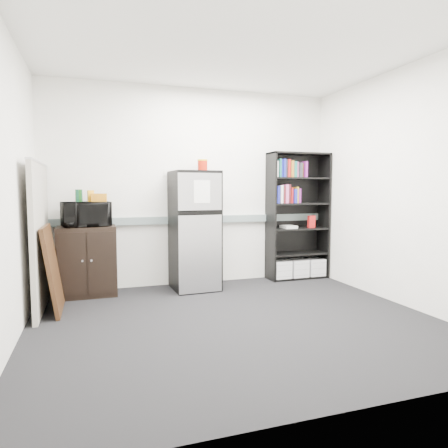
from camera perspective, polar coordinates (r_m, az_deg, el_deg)
name	(u,v)px	position (r m, az deg, el deg)	size (l,w,h in m)	color
floor	(237,321)	(4.13, 1.80, -13.69)	(4.00, 4.00, 0.00)	black
wall_back	(194,187)	(5.59, -4.36, 5.26)	(4.00, 0.02, 2.70)	white
wall_right	(403,187)	(4.97, 24.15, 4.88)	(0.02, 3.50, 2.70)	white
wall_left	(8,186)	(3.73, -28.49, 4.81)	(0.02, 3.50, 2.70)	white
ceiling	(237,43)	(4.15, 1.91, 24.39)	(4.00, 3.50, 0.02)	white
electrical_raceway	(194,220)	(5.57, -4.25, 0.64)	(3.92, 0.05, 0.10)	slate
wall_note	(169,172)	(5.51, -7.92, 7.31)	(0.14, 0.00, 0.10)	white
bookshelf	(298,217)	(5.99, 10.46, 0.99)	(0.90, 0.34, 1.85)	black
cubicle_partition	(40,236)	(4.81, -24.79, -1.56)	(0.06, 1.30, 1.62)	#A19A8F
cabinet	(87,261)	(5.25, -18.96, -5.03)	(0.69, 0.46, 0.87)	black
microwave	(86,214)	(5.17, -19.14, 1.34)	(0.55, 0.37, 0.30)	black
snack_box_a	(79,196)	(5.20, -20.02, 3.83)	(0.07, 0.05, 0.15)	#195A1C
snack_box_b	(79,196)	(5.20, -20.02, 3.83)	(0.07, 0.05, 0.15)	#0D3924
snack_box_c	(91,196)	(5.19, -18.51, 3.82)	(0.07, 0.05, 0.14)	orange
snack_bag	(99,198)	(5.14, -17.42, 3.62)	(0.18, 0.10, 0.10)	#C37513
refrigerator	(195,230)	(5.28, -4.22, -0.93)	(0.61, 0.64, 1.56)	black
coffee_can	(202,165)	(5.42, -3.09, 8.45)	(0.13, 0.13, 0.18)	#AB1907
framed_poster	(53,269)	(4.69, -23.24, -5.89)	(0.17, 0.73, 0.94)	black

